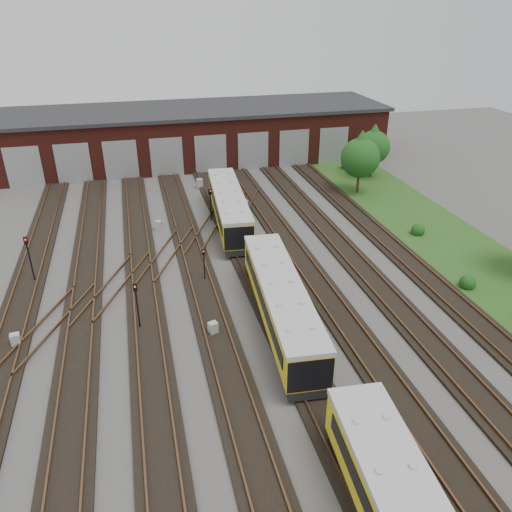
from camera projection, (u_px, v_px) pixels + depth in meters
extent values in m
plane|color=#454240|center=(260.00, 359.00, 28.18)|extent=(120.00, 120.00, 0.00)
cube|color=brown|center=(6.00, 397.00, 25.17)|extent=(0.10, 70.00, 0.15)
cube|color=black|center=(75.00, 388.00, 25.96)|extent=(2.40, 70.00, 0.18)
cube|color=brown|center=(60.00, 388.00, 25.73)|extent=(0.10, 70.00, 0.15)
cube|color=brown|center=(89.00, 383.00, 26.04)|extent=(0.10, 70.00, 0.15)
cube|color=black|center=(153.00, 375.00, 26.83)|extent=(2.40, 70.00, 0.18)
cube|color=brown|center=(139.00, 375.00, 26.60)|extent=(0.10, 70.00, 0.15)
cube|color=brown|center=(166.00, 371.00, 26.91)|extent=(0.10, 70.00, 0.15)
cube|color=black|center=(226.00, 363.00, 27.70)|extent=(2.40, 70.00, 0.18)
cube|color=brown|center=(213.00, 363.00, 27.47)|extent=(0.10, 70.00, 0.15)
cube|color=brown|center=(238.00, 359.00, 27.78)|extent=(0.10, 70.00, 0.15)
cube|color=black|center=(294.00, 352.00, 28.57)|extent=(2.40, 70.00, 0.18)
cube|color=brown|center=(282.00, 352.00, 28.34)|extent=(0.10, 70.00, 0.15)
cube|color=brown|center=(306.00, 348.00, 28.65)|extent=(0.10, 70.00, 0.15)
cube|color=black|center=(359.00, 342.00, 29.44)|extent=(2.40, 70.00, 0.18)
cube|color=brown|center=(347.00, 341.00, 29.21)|extent=(0.10, 70.00, 0.15)
cube|color=brown|center=(370.00, 338.00, 29.52)|extent=(0.10, 70.00, 0.15)
cube|color=black|center=(419.00, 332.00, 30.31)|extent=(2.40, 70.00, 0.18)
cube|color=brown|center=(409.00, 331.00, 30.08)|extent=(0.10, 70.00, 0.15)
cube|color=brown|center=(430.00, 328.00, 30.39)|extent=(0.10, 70.00, 0.15)
cube|color=black|center=(477.00, 323.00, 31.18)|extent=(2.40, 70.00, 0.18)
cube|color=brown|center=(467.00, 322.00, 30.95)|extent=(0.10, 70.00, 0.15)
cube|color=brown|center=(487.00, 319.00, 31.26)|extent=(0.10, 70.00, 0.15)
cube|color=brown|center=(114.00, 285.00, 34.92)|extent=(5.40, 9.62, 0.15)
cube|color=brown|center=(166.00, 253.00, 39.23)|extent=(5.40, 9.62, 0.15)
cube|color=brown|center=(208.00, 228.00, 43.54)|extent=(5.40, 9.62, 0.15)
cube|color=brown|center=(47.00, 326.00, 30.61)|extent=(5.40, 9.62, 0.15)
cube|color=brown|center=(243.00, 207.00, 47.85)|extent=(5.40, 9.62, 0.15)
cube|color=#531B14|center=(178.00, 136.00, 61.20)|extent=(50.00, 12.00, 6.00)
cube|color=#29282B|center=(176.00, 110.00, 59.75)|extent=(51.00, 12.50, 0.40)
cube|color=gray|center=(24.00, 167.00, 52.69)|extent=(3.60, 0.12, 4.40)
cube|color=gray|center=(73.00, 164.00, 53.78)|extent=(3.60, 0.12, 4.40)
cube|color=gray|center=(121.00, 161.00, 54.87)|extent=(3.60, 0.12, 4.40)
cube|color=gray|center=(167.00, 157.00, 55.95)|extent=(3.60, 0.12, 4.40)
cube|color=gray|center=(211.00, 154.00, 57.04)|extent=(3.60, 0.12, 4.40)
cube|color=gray|center=(253.00, 151.00, 58.13)|extent=(3.60, 0.12, 4.40)
cube|color=gray|center=(294.00, 149.00, 59.22)|extent=(3.60, 0.12, 4.40)
cube|color=gray|center=(333.00, 146.00, 60.31)|extent=(3.60, 0.12, 4.40)
cube|color=#204717|center=(453.00, 246.00, 40.90)|extent=(8.00, 55.00, 0.05)
cube|color=black|center=(281.00, 318.00, 30.69)|extent=(3.19, 13.77, 0.55)
cube|color=yellow|center=(281.00, 301.00, 30.10)|extent=(3.46, 13.79, 2.00)
cube|color=beige|center=(281.00, 285.00, 29.58)|extent=(3.55, 13.80, 0.27)
cube|color=black|center=(261.00, 300.00, 29.82)|extent=(1.02, 11.97, 0.77)
cube|color=black|center=(300.00, 296.00, 30.18)|extent=(1.02, 11.97, 0.77)
cube|color=black|center=(229.00, 219.00, 44.45)|extent=(3.19, 13.77, 0.55)
cube|color=yellow|center=(229.00, 206.00, 43.87)|extent=(3.46, 13.79, 2.00)
cube|color=beige|center=(228.00, 193.00, 43.34)|extent=(3.55, 13.80, 0.27)
cube|color=black|center=(215.00, 204.00, 43.58)|extent=(1.02, 11.97, 0.77)
cube|color=black|center=(242.00, 202.00, 43.94)|extent=(1.02, 11.97, 0.77)
cylinder|color=black|center=(31.00, 263.00, 35.12)|extent=(0.11, 0.11, 3.02)
cube|color=black|center=(26.00, 241.00, 34.30)|extent=(0.30, 0.21, 0.54)
sphere|color=red|center=(25.00, 240.00, 34.16)|extent=(0.13, 0.13, 0.13)
cylinder|color=black|center=(138.00, 310.00, 30.12)|extent=(0.10, 0.10, 2.73)
cube|color=black|center=(135.00, 287.00, 29.37)|extent=(0.26, 0.16, 0.50)
sphere|color=red|center=(135.00, 287.00, 29.24)|extent=(0.12, 0.12, 0.12)
cylinder|color=black|center=(211.00, 208.00, 45.09)|extent=(0.11, 0.11, 2.52)
cube|color=black|center=(210.00, 192.00, 44.38)|extent=(0.30, 0.25, 0.53)
sphere|color=red|center=(210.00, 191.00, 44.24)|extent=(0.13, 0.13, 0.13)
cylinder|color=black|center=(204.00, 268.00, 35.46)|extent=(0.09, 0.09, 2.12)
cube|color=black|center=(204.00, 252.00, 34.87)|extent=(0.23, 0.16, 0.43)
sphere|color=red|center=(204.00, 251.00, 34.76)|extent=(0.10, 0.10, 0.10)
cube|color=#AEB1B3|center=(16.00, 340.00, 28.99)|extent=(0.58, 0.51, 0.88)
cube|color=#AEB1B3|center=(159.00, 226.00, 43.59)|extent=(0.64, 0.60, 0.86)
cube|color=#AEB1B3|center=(213.00, 329.00, 30.02)|extent=(0.64, 0.58, 0.88)
cube|color=#AEB1B3|center=(200.00, 183.00, 53.21)|extent=(0.65, 0.56, 1.02)
cube|color=#AEB1B3|center=(244.00, 205.00, 47.65)|extent=(0.70, 0.61, 1.03)
cylinder|color=#332616|center=(358.00, 184.00, 51.65)|extent=(0.24, 0.24, 2.04)
sphere|color=#174914|center=(360.00, 158.00, 50.39)|extent=(3.97, 3.97, 3.97)
cone|color=#174914|center=(362.00, 144.00, 49.74)|extent=(3.40, 3.40, 2.83)
cylinder|color=#332616|center=(371.00, 169.00, 56.23)|extent=(0.26, 0.26, 1.88)
sphere|color=#174914|center=(373.00, 147.00, 55.07)|extent=(3.66, 3.66, 3.66)
cone|color=#174914|center=(375.00, 135.00, 54.47)|extent=(3.13, 3.13, 2.61)
sphere|color=#174914|center=(468.00, 280.00, 34.87)|extent=(1.14, 1.14, 1.14)
sphere|color=#174914|center=(418.00, 228.00, 42.73)|extent=(1.18, 1.18, 1.18)
sphere|color=#174914|center=(348.00, 163.00, 59.07)|extent=(1.54, 1.54, 1.54)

